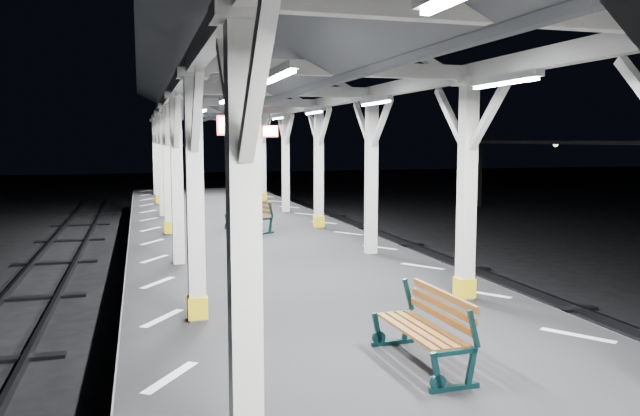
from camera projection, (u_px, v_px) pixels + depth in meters
name	position (u px, v px, depth m)	size (l,w,h in m)	color
platform	(393.00, 397.00, 7.07)	(6.00, 50.00, 1.00)	black
hazard_stripes_left	(171.00, 377.00, 6.34)	(1.00, 48.00, 0.01)	silver
hazard_stripes_right	(578.00, 335.00, 7.69)	(1.00, 48.00, 0.01)	silver
canopy	(399.00, 31.00, 6.61)	(5.40, 49.00, 4.65)	silver
bench_mid	(428.00, 326.00, 6.66)	(0.60, 1.49, 0.80)	#0B282A
bench_far	(251.00, 215.00, 16.52)	(1.13, 1.60, 0.82)	#0B282A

